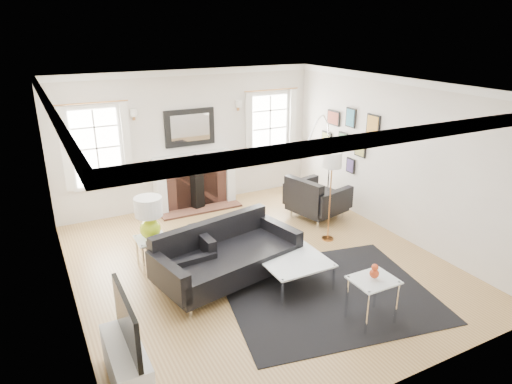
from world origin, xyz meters
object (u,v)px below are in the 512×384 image
coffee_table (293,261)px  arc_floor_lamp (319,168)px  sofa (225,257)px  gourd_lamp (149,215)px  armchair_left (185,260)px  fireplace (195,182)px  armchair_right (315,199)px

coffee_table → arc_floor_lamp: (1.38, 1.39, 0.82)m
sofa → gourd_lamp: gourd_lamp is taller
armchair_left → coffee_table: (1.36, -0.83, 0.05)m
sofa → coffee_table: bearing=-35.1°
coffee_table → gourd_lamp: bearing=139.7°
coffee_table → gourd_lamp: size_ratio=1.39×
fireplace → armchair_right: bearing=-41.9°
armchair_right → armchair_left: bearing=-160.7°
fireplace → sofa: 3.07m
sofa → arc_floor_lamp: (2.20, 0.81, 0.83)m
sofa → armchair_left: size_ratio=2.51×
armchair_right → arc_floor_lamp: bearing=-121.6°
armchair_right → sofa: bearing=-152.3°
armchair_left → sofa: bearing=-25.3°
armchair_left → coffee_table: armchair_left is taller
arc_floor_lamp → gourd_lamp: bearing=179.2°
sofa → armchair_left: bearing=154.7°
arc_floor_lamp → armchair_right: bearing=58.4°
sofa → gourd_lamp: bearing=135.5°
armchair_right → arc_floor_lamp: arc_floor_lamp is taller
fireplace → sofa: size_ratio=0.74×
armchair_left → coffee_table: size_ratio=0.98×
fireplace → arc_floor_lamp: (1.55, -2.19, 0.67)m
armchair_left → armchair_right: size_ratio=0.75×
fireplace → armchair_right: fireplace is taller
coffee_table → gourd_lamp: (-1.69, 1.43, 0.51)m
fireplace → gourd_lamp: gourd_lamp is taller
gourd_lamp → fireplace: bearing=54.6°
fireplace → armchair_right: (1.86, -1.67, -0.15)m
coffee_table → armchair_left: bearing=148.5°
fireplace → armchair_left: 3.00m
coffee_table → sofa: bearing=144.9°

